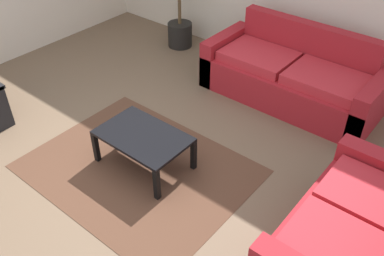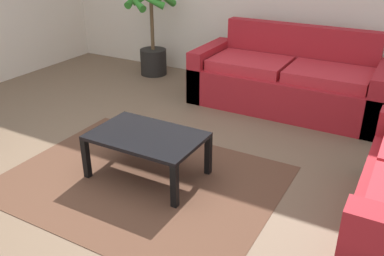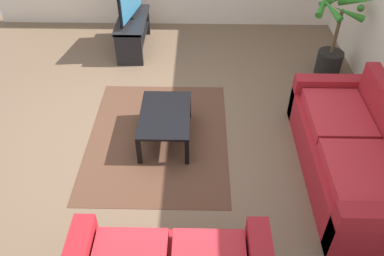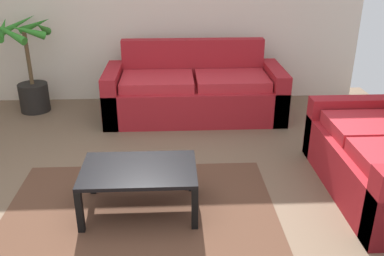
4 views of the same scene
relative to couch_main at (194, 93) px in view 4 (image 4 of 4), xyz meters
name	(u,v)px [view 4 (image 4 of 4)]	position (x,y,z in m)	size (l,w,h in m)	color
ground_plane	(117,226)	(-0.72, -2.28, -0.30)	(6.60, 6.60, 0.00)	brown
couch_main	(194,93)	(0.00, 0.00, 0.00)	(2.17, 0.90, 0.90)	maroon
coffee_table	(139,174)	(-0.55, -2.06, 0.03)	(0.91, 0.59, 0.38)	black
area_rug	(140,216)	(-0.55, -2.16, -0.30)	(2.20, 1.70, 0.01)	#513323
potted_palm	(30,73)	(-2.07, 0.27, 0.21)	(0.72, 0.80, 1.21)	black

